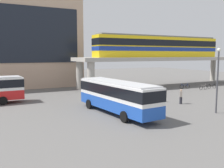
% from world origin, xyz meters
% --- Properties ---
extents(ground_plane, '(120.00, 120.00, 0.00)m').
position_xyz_m(ground_plane, '(0.00, 10.00, 0.00)').
color(ground_plane, '#605E5B').
extents(station_building, '(24.82, 13.53, 16.59)m').
position_xyz_m(station_building, '(-8.54, 27.41, 8.30)').
color(station_building, tan).
rests_on(station_building, ground_plane).
extents(elevated_platform, '(33.88, 6.60, 5.36)m').
position_xyz_m(elevated_platform, '(17.21, 14.05, 4.67)').
color(elevated_platform, '#ADA89E').
rests_on(elevated_platform, ground_plane).
extents(train, '(25.51, 2.96, 3.84)m').
position_xyz_m(train, '(16.03, 14.05, 7.33)').
color(train, yellow).
rests_on(train, elevated_platform).
extents(bus_main, '(3.52, 11.22, 3.22)m').
position_xyz_m(bus_main, '(-1.15, -1.36, 1.99)').
color(bus_main, '#1E4CB2').
rests_on(bus_main, ground_plane).
extents(bicycle_silver, '(1.79, 0.09, 1.04)m').
position_xyz_m(bicycle_silver, '(19.90, 7.11, 0.36)').
color(bicycle_silver, black).
rests_on(bicycle_silver, ground_plane).
extents(bicycle_red, '(1.77, 0.38, 1.04)m').
position_xyz_m(bicycle_red, '(10.76, 8.64, 0.36)').
color(bicycle_red, black).
rests_on(bicycle_red, ground_plane).
extents(bicycle_green, '(1.79, 0.16, 1.04)m').
position_xyz_m(bicycle_green, '(8.08, 9.34, 0.36)').
color(bicycle_green, black).
rests_on(bicycle_green, ground_plane).
extents(bicycle_brown, '(1.74, 0.56, 1.04)m').
position_xyz_m(bicycle_brown, '(5.39, 7.97, 0.36)').
color(bicycle_brown, black).
rests_on(bicycle_brown, ground_plane).
extents(bicycle_blue, '(1.70, 0.67, 1.04)m').
position_xyz_m(bicycle_blue, '(18.09, 9.56, 0.36)').
color(bicycle_blue, black).
rests_on(bicycle_blue, ground_plane).
extents(bicycle_black, '(1.77, 0.36, 1.04)m').
position_xyz_m(bicycle_black, '(22.43, 7.56, 0.36)').
color(bicycle_black, black).
rests_on(bicycle_black, ground_plane).
extents(pedestrian_near_building, '(0.32, 0.43, 1.79)m').
position_xyz_m(pedestrian_near_building, '(1.74, 6.28, 0.84)').
color(pedestrian_near_building, navy).
rests_on(pedestrian_near_building, ground_plane).
extents(pedestrian_by_bike_rack, '(0.41, 0.47, 1.75)m').
position_xyz_m(pedestrian_by_bike_rack, '(6.31, 1.75, 0.83)').
color(pedestrian_by_bike_rack, '#26262D').
rests_on(pedestrian_by_bike_rack, ground_plane).
extents(pedestrian_walking_across, '(0.45, 0.48, 1.76)m').
position_xyz_m(pedestrian_walking_across, '(7.98, -0.50, 0.83)').
color(pedestrian_walking_across, '#26262D').
rests_on(pedestrian_walking_across, ground_plane).
extents(lamp_post, '(0.36, 0.36, 6.46)m').
position_xyz_m(lamp_post, '(7.82, -5.70, 3.80)').
color(lamp_post, '#3F3F44').
rests_on(lamp_post, ground_plane).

